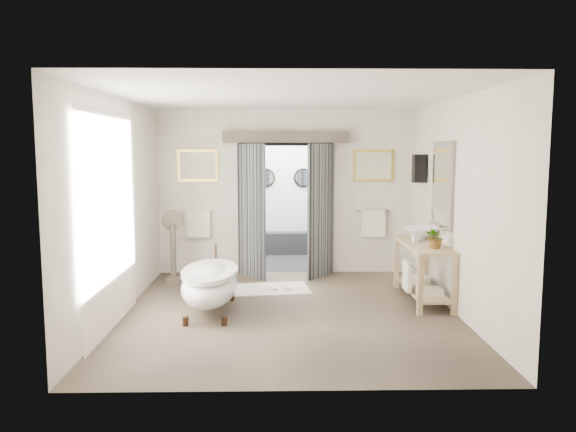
% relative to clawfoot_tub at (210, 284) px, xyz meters
% --- Properties ---
extents(ground_plane, '(5.00, 5.00, 0.00)m').
position_rel_clawfoot_tub_xyz_m(ground_plane, '(1.07, -0.02, -0.40)').
color(ground_plane, brown).
extents(room_shell, '(4.52, 5.02, 2.91)m').
position_rel_clawfoot_tub_xyz_m(room_shell, '(1.03, -0.13, 1.46)').
color(room_shell, beige).
rests_on(room_shell, ground_plane).
extents(shower_room, '(2.22, 2.01, 2.51)m').
position_rel_clawfoot_tub_xyz_m(shower_room, '(1.07, 3.97, 0.51)').
color(shower_room, black).
rests_on(shower_room, ground_plane).
extents(back_wall_dressing, '(3.82, 0.73, 2.52)m').
position_rel_clawfoot_tub_xyz_m(back_wall_dressing, '(1.07, 2.30, 1.17)').
color(back_wall_dressing, black).
rests_on(back_wall_dressing, ground_plane).
extents(clawfoot_tub, '(0.74, 1.66, 0.81)m').
position_rel_clawfoot_tub_xyz_m(clawfoot_tub, '(0.00, 0.00, 0.00)').
color(clawfoot_tub, '#352115').
rests_on(clawfoot_tub, ground_plane).
extents(vanity, '(0.57, 1.60, 0.85)m').
position_rel_clawfoot_tub_xyz_m(vanity, '(3.02, 0.53, 0.11)').
color(vanity, tan).
rests_on(vanity, ground_plane).
extents(pedestal_mirror, '(0.36, 0.23, 1.22)m').
position_rel_clawfoot_tub_xyz_m(pedestal_mirror, '(-0.81, 1.75, 0.13)').
color(pedestal_mirror, '#4F4439').
rests_on(pedestal_mirror, ground_plane).
extents(rug, '(1.29, 0.94, 0.01)m').
position_rel_clawfoot_tub_xyz_m(rug, '(0.81, 1.25, -0.39)').
color(rug, beige).
rests_on(rug, ground_plane).
extents(slippers, '(0.40, 0.27, 0.05)m').
position_rel_clawfoot_tub_xyz_m(slippers, '(0.95, 1.18, -0.36)').
color(slippers, beige).
rests_on(slippers, rug).
extents(basin, '(0.68, 0.68, 0.18)m').
position_rel_clawfoot_tub_xyz_m(basin, '(3.10, 0.91, 0.54)').
color(basin, white).
rests_on(basin, vanity).
extents(plant, '(0.37, 0.34, 0.33)m').
position_rel_clawfoot_tub_xyz_m(plant, '(3.10, 0.13, 0.62)').
color(plant, gray).
rests_on(plant, vanity).
extents(soap_bottle_a, '(0.10, 0.10, 0.17)m').
position_rel_clawfoot_tub_xyz_m(soap_bottle_a, '(2.93, 0.60, 0.54)').
color(soap_bottle_a, gray).
rests_on(soap_bottle_a, vanity).
extents(soap_bottle_b, '(0.15, 0.15, 0.17)m').
position_rel_clawfoot_tub_xyz_m(soap_bottle_b, '(3.03, 1.18, 0.54)').
color(soap_bottle_b, gray).
rests_on(soap_bottle_b, vanity).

